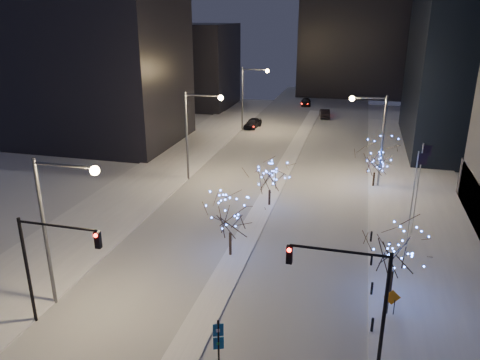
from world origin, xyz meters
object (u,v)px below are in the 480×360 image
(holiday_tree_median_far, at_px, (270,176))
(car_near, at_px, (253,123))
(holiday_tree_median_near, at_px, (230,215))
(car_mid, at_px, (325,113))
(street_lamp_w_mid, at_px, (195,124))
(street_lamp_w_near, at_px, (57,214))
(car_far, at_px, (306,102))
(street_lamp_w_far, at_px, (249,90))
(street_lamp_east, at_px, (375,129))
(holiday_tree_plaza_far, at_px, (376,158))
(holiday_tree_plaza_near, at_px, (395,250))
(traffic_signal_west, at_px, (47,256))
(traffic_signal_east, at_px, (355,289))
(wayfinding_sign, at_px, (218,340))
(construction_sign, at_px, (392,300))

(holiday_tree_median_far, bearing_deg, car_near, 105.90)
(holiday_tree_median_near, bearing_deg, car_mid, 87.10)
(street_lamp_w_mid, relative_size, holiday_tree_median_near, 1.92)
(street_lamp_w_near, distance_m, car_far, 74.18)
(street_lamp_w_mid, relative_size, holiday_tree_median_far, 2.07)
(car_mid, bearing_deg, street_lamp_w_far, 40.09)
(street_lamp_east, bearing_deg, car_near, 128.39)
(street_lamp_w_far, distance_m, holiday_tree_median_far, 31.99)
(car_mid, bearing_deg, holiday_tree_median_near, 78.42)
(holiday_tree_plaza_far, bearing_deg, holiday_tree_plaza_near, -87.74)
(traffic_signal_west, xyz_separation_m, holiday_tree_plaza_near, (19.80, 8.09, -1.11))
(street_lamp_w_near, xyz_separation_m, holiday_tree_median_near, (8.44, 8.92, -2.96))
(street_lamp_w_mid, xyz_separation_m, traffic_signal_west, (0.50, -27.00, -1.74))
(street_lamp_east, bearing_deg, street_lamp_w_mid, -171.04)
(street_lamp_east, xyz_separation_m, traffic_signal_west, (-18.52, -30.00, -1.69))
(traffic_signal_east, height_order, holiday_tree_median_far, traffic_signal_east)
(street_lamp_w_far, relative_size, holiday_tree_plaza_far, 1.74)
(car_near, height_order, holiday_tree_median_far, holiday_tree_median_far)
(street_lamp_w_mid, bearing_deg, street_lamp_w_far, 90.00)
(holiday_tree_median_far, bearing_deg, holiday_tree_plaza_near, -51.28)
(wayfinding_sign, height_order, construction_sign, wayfinding_sign)
(traffic_signal_west, distance_m, construction_sign, 20.98)
(street_lamp_w_far, distance_m, car_far, 25.21)
(street_lamp_east, distance_m, car_far, 47.72)
(street_lamp_east, distance_m, construction_sign, 24.58)
(street_lamp_w_mid, distance_m, construction_sign, 29.65)
(holiday_tree_median_near, height_order, wayfinding_sign, holiday_tree_median_near)
(traffic_signal_east, distance_m, holiday_tree_plaza_near, 7.57)
(car_mid, xyz_separation_m, holiday_tree_median_far, (-1.73, -43.12, 2.31))
(traffic_signal_east, bearing_deg, construction_sign, 64.51)
(car_mid, xyz_separation_m, holiday_tree_median_near, (-2.73, -53.82, 2.75))
(street_lamp_w_mid, xyz_separation_m, traffic_signal_east, (17.88, -26.00, -1.74))
(holiday_tree_median_near, bearing_deg, holiday_tree_plaza_near, -13.46)
(street_lamp_w_near, distance_m, street_lamp_w_mid, 25.00)
(street_lamp_w_near, bearing_deg, holiday_tree_plaza_far, 54.99)
(traffic_signal_west, xyz_separation_m, car_near, (-0.16, 53.58, -3.96))
(car_near, relative_size, holiday_tree_median_far, 0.98)
(street_lamp_w_near, height_order, holiday_tree_median_far, street_lamp_w_near)
(car_mid, bearing_deg, street_lamp_w_mid, 64.84)
(holiday_tree_median_far, distance_m, construction_sign, 19.09)
(street_lamp_w_near, xyz_separation_m, traffic_signal_west, (0.50, -2.00, -1.74))
(street_lamp_w_far, distance_m, construction_sign, 50.53)
(holiday_tree_plaza_near, bearing_deg, holiday_tree_plaza_far, 92.26)
(car_far, height_order, holiday_tree_plaza_near, holiday_tree_plaza_near)
(street_lamp_w_far, relative_size, traffic_signal_west, 1.43)
(holiday_tree_plaza_far, bearing_deg, holiday_tree_median_far, -140.90)
(construction_sign, bearing_deg, holiday_tree_median_near, 146.38)
(street_lamp_east, distance_m, holiday_tree_median_near, 22.01)
(street_lamp_w_mid, xyz_separation_m, car_far, (6.46, 48.67, -5.80))
(traffic_signal_west, bearing_deg, street_lamp_w_mid, 91.06)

